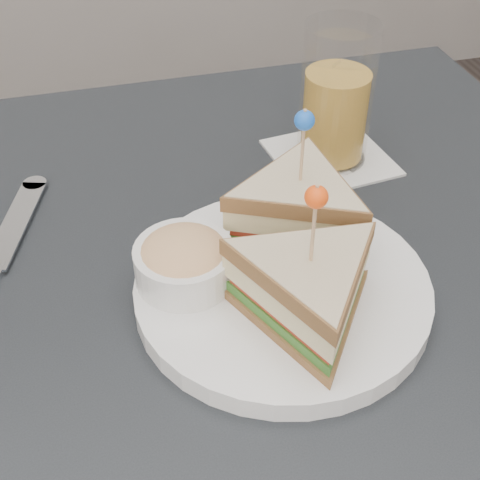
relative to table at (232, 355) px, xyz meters
name	(u,v)px	position (x,y,z in m)	size (l,w,h in m)	color
table	(232,355)	(0.00, 0.00, 0.00)	(0.80, 0.80, 0.75)	black
plate_meal	(287,257)	(0.04, -0.01, 0.12)	(0.32, 0.32, 0.14)	white
drink_set	(336,103)	(0.15, 0.17, 0.14)	(0.13, 0.13, 0.15)	white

